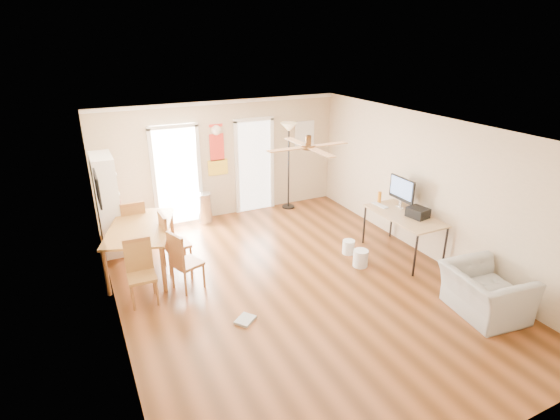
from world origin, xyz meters
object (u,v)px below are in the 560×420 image
computer_desk (402,235)px  wastebasket_a (349,247)px  dining_chair_near (141,273)px  dining_chair_far (134,226)px  printer (418,213)px  torchiere_lamp (289,167)px  dining_table (142,248)px  armchair (485,292)px  dining_chair_right_b (187,260)px  trash_can (205,208)px  dining_chair_right_a (176,241)px  wastebasket_b (361,258)px  bookshelf (108,204)px

computer_desk → wastebasket_a: (-0.87, 0.47, -0.27)m
dining_chair_near → wastebasket_a: size_ratio=3.77×
dining_chair_far → printer: bearing=152.6°
dining_chair_near → torchiere_lamp: (3.84, 2.59, 0.52)m
dining_table → armchair: bearing=-39.7°
printer → dining_chair_far: bearing=141.5°
dining_chair_right_b → dining_chair_near: size_ratio=1.00×
trash_can → computer_desk: bearing=-47.3°
dining_chair_near → computer_desk: (4.65, -0.52, -0.10)m
printer → computer_desk: bearing=115.8°
dining_chair_near → torchiere_lamp: bearing=36.5°
dining_table → torchiere_lamp: (3.66, 1.54, 0.60)m
dining_chair_right_a → dining_chair_right_b: size_ratio=1.05×
printer → armchair: printer is taller
printer → wastebasket_a: size_ratio=1.29×
torchiere_lamp → armchair: torchiere_lamp is taller
printer → armchair: (-0.30, -1.82, -0.55)m
wastebasket_a → dining_table: bearing=163.1°
dining_chair_far → wastebasket_b: size_ratio=3.39×
dining_chair_right_b → computer_desk: 3.97m
trash_can → computer_desk: 4.24m
bookshelf → dining_chair_near: bearing=-99.0°
dining_chair_right_b → printer: size_ratio=2.94×
dining_chair_near → wastebasket_b: size_ratio=3.26×
bookshelf → dining_table: bookshelf is taller
dining_chair_right_a → computer_desk: (3.92, -1.35, -0.12)m
bookshelf → dining_table: (0.39, -1.05, -0.52)m
wastebasket_a → armchair: armchair is taller
dining_table → dining_chair_right_b: dining_chair_right_b is taller
torchiere_lamp → printer: torchiere_lamp is taller
printer → dining_chair_right_b: bearing=159.2°
computer_desk → trash_can: bearing=132.7°
trash_can → wastebasket_a: bearing=-52.8°
dining_chair_far → dining_table: bearing=91.8°
dining_chair_right_a → torchiere_lamp: size_ratio=0.52×
dining_chair_far → wastebasket_b: bearing=147.4°
dining_table → wastebasket_b: 3.87m
dining_chair_right_b → armchair: 4.58m
bookshelf → dining_chair_far: bookshelf is taller
dining_chair_near → dining_chair_far: (0.18, 1.85, 0.02)m
dining_chair_near → wastebasket_b: (3.70, -0.55, -0.35)m
dining_table → dining_chair_near: size_ratio=1.65×
dining_chair_far → computer_desk: (4.47, -2.36, -0.12)m
wastebasket_b → computer_desk: bearing=1.7°
dining_table → wastebasket_b: (3.52, -1.59, -0.26)m
trash_can → wastebasket_a: size_ratio=2.52×
dining_chair_right_a → wastebasket_a: size_ratio=3.98×
dining_table → dining_chair_far: (-0.00, 0.80, 0.11)m
torchiere_lamp → wastebasket_a: bearing=-91.3°
dining_chair_right_b → wastebasket_b: (2.97, -0.65, -0.35)m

